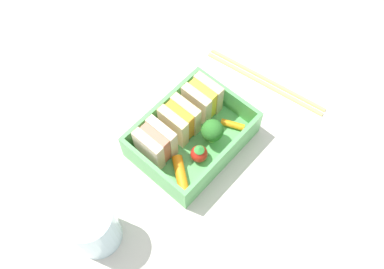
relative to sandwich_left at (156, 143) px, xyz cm
name	(u,v)px	position (x,y,z in cm)	size (l,w,h in cm)	color
ground_plane	(192,146)	(4.96, -2.41, -5.01)	(120.00, 120.00, 2.00)	beige
bento_tray	(192,141)	(4.96, -2.41, -3.41)	(16.69, 12.52, 1.20)	#55AC59
bento_rim	(192,133)	(4.96, -2.41, -0.80)	(16.69, 12.52, 4.02)	#55AC59
sandwich_left	(156,143)	(0.00, 0.00, 0.00)	(4.03, 4.82, 5.62)	beige
sandwich_center_left	(180,120)	(4.96, 0.00, 0.00)	(4.03, 4.82, 5.62)	#DCC687
sandwich_center	(202,99)	(9.92, 0.00, 0.00)	(4.03, 4.82, 5.62)	#D5BC89
carrot_stick_left	(181,174)	(-0.52, -5.17, -2.05)	(1.51, 1.51, 5.42)	orange
strawberry_far_left	(199,153)	(3.41, -5.17, -1.44)	(2.50, 2.50, 3.10)	red
broccoli_floret	(212,131)	(6.81, -4.64, 0.03)	(3.29, 3.29, 4.59)	#8CD361
carrot_stick_far_left	(233,125)	(10.67, -5.48, -2.31)	(1.01, 1.01, 3.58)	orange
chopstick_pair	(265,80)	(21.28, -3.76, -3.66)	(4.41, 21.26, 0.70)	tan
drinking_glass	(92,227)	(-13.93, -2.40, 0.25)	(6.42, 6.42, 8.52)	silver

